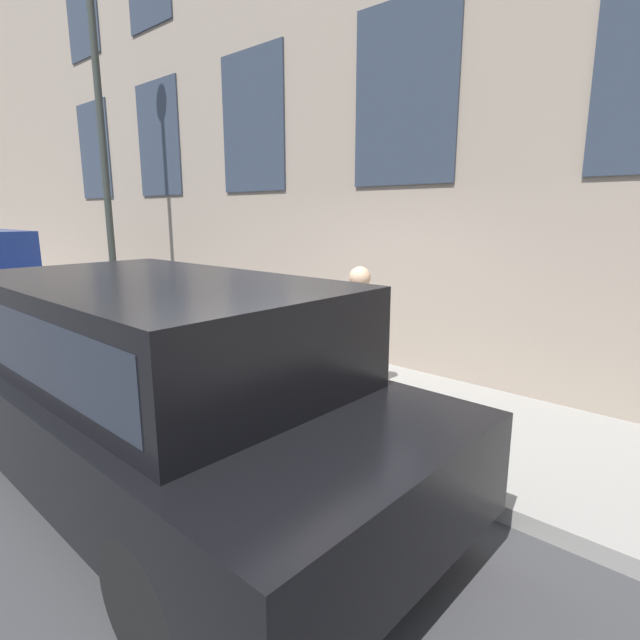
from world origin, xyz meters
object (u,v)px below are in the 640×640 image
at_px(parked_truck_black_near, 152,369).
at_px(fire_hydrant, 283,354).
at_px(person, 359,320).
at_px(street_lamp, 99,100).

bearing_deg(parked_truck_black_near, fire_hydrant, 16.10).
height_order(fire_hydrant, parked_truck_black_near, parked_truck_black_near).
xyz_separation_m(person, parked_truck_black_near, (-2.35, 0.20, -0.05)).
bearing_deg(person, street_lamp, -43.32).
bearing_deg(person, parked_truck_black_near, 40.51).
height_order(fire_hydrant, street_lamp, street_lamp).
xyz_separation_m(fire_hydrant, person, (0.44, -0.75, 0.43)).
xyz_separation_m(fire_hydrant, parked_truck_black_near, (-1.91, -0.55, 0.38)).
bearing_deg(fire_hydrant, person, -59.48).
bearing_deg(fire_hydrant, parked_truck_black_near, -163.90).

